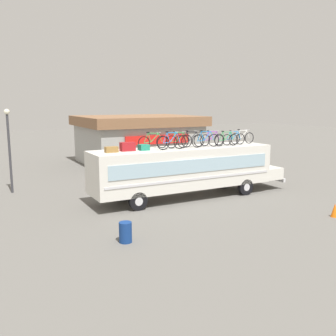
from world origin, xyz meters
The scene contains 18 objects.
ground_plane centered at (0.00, 0.00, 0.00)m, with size 120.00×120.00×0.00m, color #605E59.
bus centered at (0.21, 0.00, 1.71)m, with size 11.95×2.52×2.87m.
luggage_bag_1 centered at (-4.21, -0.03, 3.01)m, with size 0.65×0.35×0.29m, color olive.
luggage_bag_2 centered at (-3.28, 0.12, 3.09)m, with size 0.75×0.39×0.45m, color maroon.
luggage_bag_3 centered at (-2.42, -0.01, 3.02)m, with size 0.50×0.46×0.31m, color #1E7F66.
rooftop_bicycle_1 centered at (-1.68, 0.40, 3.25)m, with size 1.78×0.44×0.92m.
rooftop_bicycle_2 centered at (-0.97, -0.40, 3.27)m, with size 1.74×0.44×0.98m.
rooftop_bicycle_3 centered at (-0.24, 0.07, 3.25)m, with size 1.67×0.44×0.93m.
rooftop_bicycle_4 centered at (0.46, -0.06, 3.26)m, with size 1.77×0.44×0.96m.
rooftop_bicycle_5 centered at (1.25, -0.33, 3.27)m, with size 1.81×0.44×0.96m.
rooftop_bicycle_6 centered at (1.97, 0.08, 3.24)m, with size 1.66×0.44×0.90m.
rooftop_bicycle_7 centered at (2.62, -0.41, 3.24)m, with size 1.67×0.44×0.89m.
rooftop_bicycle_8 centered at (3.32, -0.19, 3.23)m, with size 1.64×0.44×0.87m.
rooftop_bicycle_9 centered at (4.13, 0.01, 3.24)m, with size 1.75×0.44×0.90m.
roadside_building centered at (3.07, 13.27, 2.13)m, with size 10.19×8.46×4.15m.
trash_bin centered at (-5.48, -4.93, 0.40)m, with size 0.50×0.50×0.81m, color navy.
traffic_cone centered at (4.47, -6.52, 0.33)m, with size 0.33×0.33×0.67m, color orange.
street_lamp centered at (-8.39, 5.94, 3.03)m, with size 0.33×0.33×4.98m.
Camera 1 is at (-10.67, -18.09, 5.35)m, focal length 40.71 mm.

